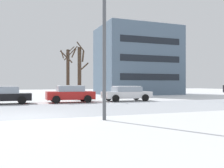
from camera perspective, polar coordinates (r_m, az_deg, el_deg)
name	(u,v)px	position (r m, az deg, el deg)	size (l,w,h in m)	color
ground_plane	(29,117)	(12.79, -18.46, -7.11)	(120.00, 120.00, 0.00)	white
road_surface	(26,110)	(16.07, -18.92, -5.64)	(80.00, 8.60, 0.00)	#B7BCC4
street_lamp	(110,38)	(11.27, -0.50, 10.31)	(1.57, 0.36, 5.95)	#4C4F54
parked_car_black	(4,95)	(21.53, -23.44, -2.29)	(4.22, 2.07, 1.41)	black
parked_car_red	(70,94)	(21.71, -9.47, -2.19)	(4.02, 2.08, 1.47)	red
parked_car_white	(127,93)	(23.31, 3.32, -2.11)	(4.47, 2.20, 1.39)	white
tree_far_mid	(68,71)	(25.61, -9.96, 2.84)	(1.92, 1.94, 5.48)	#423326
tree_far_right	(80,72)	(24.98, -7.34, 2.68)	(1.30, 1.37, 5.71)	#423326
building_far_right	(137,61)	(38.70, 5.74, 5.25)	(11.50, 8.55, 10.23)	slate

